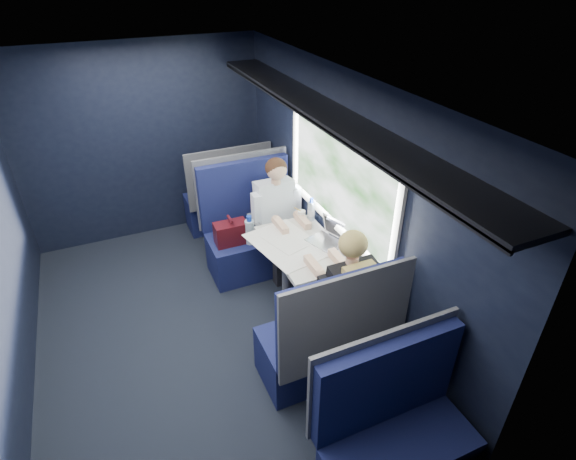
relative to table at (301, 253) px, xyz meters
name	(u,v)px	position (x,y,z in m)	size (l,w,h in m)	color
ground	(200,337)	(-1.03, 0.00, -0.67)	(2.80, 4.20, 0.01)	black
room_shell	(183,196)	(-1.01, 0.00, 0.81)	(3.00, 4.40, 2.40)	black
table	(301,253)	(0.00, 0.00, 0.00)	(0.62, 1.00, 0.74)	#54565E
seat_bay_near	(251,234)	(-0.19, 0.87, -0.24)	(1.04, 0.62, 1.26)	#0E113D
seat_bay_far	(326,341)	(-0.18, -0.87, -0.25)	(1.04, 0.62, 1.26)	#0E113D
seat_row_front	(227,198)	(-0.18, 1.80, -0.25)	(1.04, 0.51, 1.16)	#0E113D
seat_row_back	(394,439)	(-0.18, -1.80, -0.25)	(1.04, 0.51, 1.16)	#0E113D
man	(279,213)	(0.07, 0.70, 0.06)	(0.53, 0.56, 1.32)	black
woman	(346,290)	(0.07, -0.71, 0.06)	(0.53, 0.56, 1.32)	black
papers	(286,244)	(-0.11, 0.08, 0.08)	(0.53, 0.76, 0.01)	white
laptop	(331,236)	(0.28, -0.04, 0.14)	(0.34, 0.38, 0.24)	silver
bottle_small	(311,210)	(0.30, 0.40, 0.19)	(0.07, 0.07, 0.25)	silver
cup	(302,215)	(0.21, 0.44, 0.13)	(0.08, 0.08, 0.10)	white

